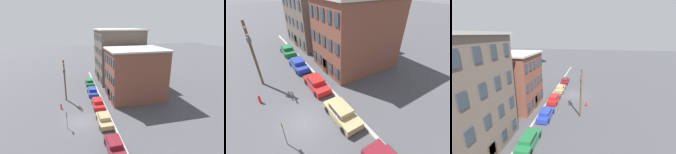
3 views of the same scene
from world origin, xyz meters
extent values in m
plane|color=#424247|center=(0.00, 0.00, 0.00)|extent=(200.00, 200.00, 0.00)
cube|color=#9E998E|center=(0.00, 4.50, 0.08)|extent=(56.00, 0.36, 0.16)
cube|color=#66564C|center=(-19.60, 11.42, 6.49)|extent=(11.30, 10.83, 12.97)
cube|color=#B7B2A8|center=(-19.60, 11.42, 13.12)|extent=(11.80, 11.33, 0.30)
cube|color=#2D3842|center=(-24.12, 5.94, 1.62)|extent=(0.90, 0.10, 1.40)
cube|color=#2D3842|center=(-24.12, 5.94, 4.86)|extent=(0.90, 0.10, 1.40)
cube|color=#2D3842|center=(-24.12, 5.94, 8.11)|extent=(0.90, 0.10, 1.40)
cube|color=#2D3842|center=(-24.12, 5.94, 11.35)|extent=(0.90, 0.10, 1.40)
cube|color=#2D3842|center=(-21.86, 5.94, 1.62)|extent=(0.90, 0.10, 1.40)
cube|color=#2D3842|center=(-21.86, 5.94, 4.86)|extent=(0.90, 0.10, 1.40)
cube|color=#2D3842|center=(-21.86, 5.94, 8.11)|extent=(0.90, 0.10, 1.40)
cube|color=#2D3842|center=(-21.86, 5.94, 11.35)|extent=(0.90, 0.10, 1.40)
cube|color=#2D3842|center=(-19.60, 5.94, 1.62)|extent=(0.90, 0.10, 1.40)
cube|color=#2D3842|center=(-19.60, 5.94, 4.86)|extent=(0.90, 0.10, 1.40)
cube|color=#2D3842|center=(-19.60, 5.94, 8.11)|extent=(0.90, 0.10, 1.40)
cube|color=#2D3842|center=(-19.60, 5.94, 11.35)|extent=(0.90, 0.10, 1.40)
cube|color=#2D3842|center=(-17.34, 5.94, 1.62)|extent=(0.90, 0.10, 1.40)
cube|color=#2D3842|center=(-17.34, 5.94, 4.86)|extent=(0.90, 0.10, 1.40)
cube|color=#2D3842|center=(-17.34, 5.94, 8.11)|extent=(0.90, 0.10, 1.40)
cube|color=#2D3842|center=(-17.34, 5.94, 11.35)|extent=(0.90, 0.10, 1.40)
cube|color=#2D3842|center=(-15.08, 5.94, 1.62)|extent=(0.90, 0.10, 1.40)
cube|color=#2D3842|center=(-15.08, 5.94, 4.86)|extent=(0.90, 0.10, 1.40)
cube|color=#2D3842|center=(-15.08, 5.94, 8.11)|extent=(0.90, 0.10, 1.40)
cube|color=#2D3842|center=(-15.08, 5.94, 11.35)|extent=(0.90, 0.10, 1.40)
cube|color=#472D1E|center=(-19.60, 5.94, 1.10)|extent=(1.10, 0.10, 2.20)
cube|color=brown|center=(-7.01, 11.33, 4.83)|extent=(8.09, 10.66, 9.65)
cube|color=#B7B2A8|center=(-7.01, 11.33, 9.80)|extent=(8.59, 11.16, 0.30)
cube|color=#2D3842|center=(-10.25, 5.94, 1.61)|extent=(0.90, 0.10, 1.40)
cube|color=#2D3842|center=(-10.25, 5.94, 4.83)|extent=(0.90, 0.10, 1.40)
cube|color=#2D3842|center=(-10.25, 5.94, 8.04)|extent=(0.90, 0.10, 1.40)
cube|color=#2D3842|center=(-8.63, 5.94, 1.61)|extent=(0.90, 0.10, 1.40)
cube|color=#2D3842|center=(-8.63, 5.94, 4.83)|extent=(0.90, 0.10, 1.40)
cube|color=#2D3842|center=(-8.63, 5.94, 8.04)|extent=(0.90, 0.10, 1.40)
cube|color=#2D3842|center=(-7.01, 5.94, 1.61)|extent=(0.90, 0.10, 1.40)
cube|color=#2D3842|center=(-7.01, 5.94, 4.83)|extent=(0.90, 0.10, 1.40)
cube|color=#2D3842|center=(-7.01, 5.94, 8.04)|extent=(0.90, 0.10, 1.40)
cube|color=#2D3842|center=(-5.39, 5.94, 1.61)|extent=(0.90, 0.10, 1.40)
cube|color=#2D3842|center=(-5.39, 5.94, 4.83)|extent=(0.90, 0.10, 1.40)
cube|color=#2D3842|center=(-5.39, 5.94, 8.04)|extent=(0.90, 0.10, 1.40)
cube|color=#2D3842|center=(-3.77, 5.94, 1.61)|extent=(0.90, 0.10, 1.40)
cube|color=#2D3842|center=(-3.77, 5.94, 4.83)|extent=(0.90, 0.10, 1.40)
cube|color=#2D3842|center=(-3.77, 5.94, 8.04)|extent=(0.90, 0.10, 1.40)
cube|color=#472D1E|center=(-7.01, 5.94, 1.10)|extent=(1.10, 0.10, 2.20)
cube|color=#1E6638|center=(-16.52, 3.33, 0.53)|extent=(4.40, 1.80, 0.70)
cube|color=#1E6638|center=(-16.72, 3.33, 1.15)|extent=(2.20, 1.51, 0.55)
cube|color=#1E232D|center=(-16.72, 3.33, 1.15)|extent=(2.02, 1.58, 0.48)
cylinder|color=black|center=(-15.07, 4.18, 0.33)|extent=(0.66, 0.22, 0.66)
cylinder|color=black|center=(-15.07, 2.48, 0.33)|extent=(0.66, 0.22, 0.66)
cylinder|color=black|center=(-17.97, 4.18, 0.33)|extent=(0.66, 0.22, 0.66)
cylinder|color=black|center=(-17.97, 2.48, 0.33)|extent=(0.66, 0.22, 0.66)
cube|color=#233899|center=(-10.24, 3.14, 0.53)|extent=(4.40, 1.80, 0.70)
cube|color=#233899|center=(-10.44, 3.14, 1.15)|extent=(2.20, 1.51, 0.55)
cube|color=#1E232D|center=(-10.44, 3.14, 1.15)|extent=(2.02, 1.58, 0.48)
cylinder|color=black|center=(-8.79, 3.99, 0.33)|extent=(0.66, 0.22, 0.66)
cylinder|color=black|center=(-8.79, 2.29, 0.33)|extent=(0.66, 0.22, 0.66)
cylinder|color=black|center=(-11.69, 3.99, 0.33)|extent=(0.66, 0.22, 0.66)
cylinder|color=black|center=(-11.69, 2.29, 0.33)|extent=(0.66, 0.22, 0.66)
cube|color=#B21E1E|center=(-4.27, 3.30, 0.53)|extent=(4.40, 1.80, 0.70)
cube|color=#B21E1E|center=(-4.47, 3.30, 1.15)|extent=(2.20, 1.51, 0.55)
cube|color=#1E232D|center=(-4.47, 3.30, 1.15)|extent=(2.02, 1.58, 0.48)
cylinder|color=black|center=(-2.82, 4.15, 0.33)|extent=(0.66, 0.22, 0.66)
cylinder|color=black|center=(-2.82, 2.45, 0.33)|extent=(0.66, 0.22, 0.66)
cylinder|color=black|center=(-5.72, 4.15, 0.33)|extent=(0.66, 0.22, 0.66)
cylinder|color=black|center=(-5.72, 2.45, 0.33)|extent=(0.66, 0.22, 0.66)
cube|color=tan|center=(1.53, 3.25, 0.53)|extent=(4.40, 1.80, 0.70)
cube|color=tan|center=(1.33, 3.25, 1.15)|extent=(2.20, 1.51, 0.55)
cube|color=#1E232D|center=(1.33, 3.25, 1.15)|extent=(2.02, 1.58, 0.48)
cylinder|color=black|center=(2.98, 4.10, 0.33)|extent=(0.66, 0.22, 0.66)
cylinder|color=black|center=(2.98, 2.40, 0.33)|extent=(0.66, 0.22, 0.66)
cylinder|color=black|center=(0.08, 4.10, 0.33)|extent=(0.66, 0.22, 0.66)
cylinder|color=black|center=(0.08, 2.40, 0.33)|extent=(0.66, 0.22, 0.66)
cube|color=maroon|center=(7.65, 3.27, 0.53)|extent=(4.40, 1.80, 0.70)
cube|color=maroon|center=(7.45, 3.27, 1.15)|extent=(2.20, 1.51, 0.55)
cube|color=#1E232D|center=(7.45, 3.27, 1.15)|extent=(2.02, 1.58, 0.48)
cylinder|color=black|center=(6.20, 4.12, 0.33)|extent=(0.66, 0.22, 0.66)
cylinder|color=black|center=(6.20, 2.42, 0.33)|extent=(0.66, 0.22, 0.66)
cylinder|color=slate|center=(1.45, -2.12, 1.25)|extent=(0.08, 0.08, 2.50)
cube|color=yellow|center=(1.45, -2.15, 2.19)|extent=(0.88, 0.03, 0.88)
cube|color=black|center=(1.45, -2.14, 2.19)|extent=(0.95, 0.02, 0.95)
cylinder|color=brown|center=(-8.80, -2.29, 4.01)|extent=(0.28, 0.28, 8.02)
cube|color=brown|center=(-8.80, -2.29, 7.42)|extent=(2.40, 0.12, 0.12)
cube|color=brown|center=(-8.80, -2.29, 6.62)|extent=(2.00, 0.12, 0.12)
cylinder|color=#515156|center=(-8.45, -2.29, 6.02)|extent=(0.44, 0.44, 0.55)
cylinder|color=red|center=(-5.15, -3.16, 0.40)|extent=(0.24, 0.24, 0.80)
sphere|color=red|center=(-5.15, -3.16, 0.85)|extent=(0.22, 0.22, 0.22)
cylinder|color=red|center=(-5.15, -3.32, 0.45)|extent=(0.10, 0.12, 0.10)
camera|label=1|loc=(24.28, -1.23, 14.38)|focal=28.00mm
camera|label=2|loc=(9.92, -2.49, 11.41)|focal=24.00mm
camera|label=3|loc=(-30.77, -3.74, 13.05)|focal=24.00mm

